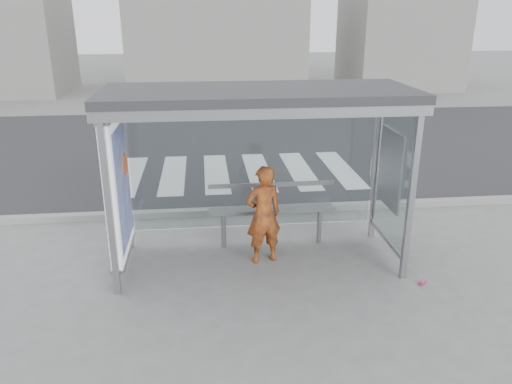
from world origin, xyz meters
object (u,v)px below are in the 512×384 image
(bench, at_px, (272,210))
(soda_can, at_px, (422,282))
(bus_shelter, at_px, (232,134))
(person, at_px, (263,215))

(bench, height_order, soda_can, bench)
(bus_shelter, distance_m, person, 1.30)
(person, relative_size, soda_can, 13.00)
(person, xyz_separation_m, bench, (0.21, 0.56, -0.15))
(bus_shelter, xyz_separation_m, bench, (0.65, 0.52, -1.37))
(soda_can, bearing_deg, bench, 141.92)
(bus_shelter, relative_size, soda_can, 36.40)
(person, relative_size, bench, 0.75)
(bus_shelter, bearing_deg, soda_can, -20.94)
(person, bearing_deg, bus_shelter, -19.47)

